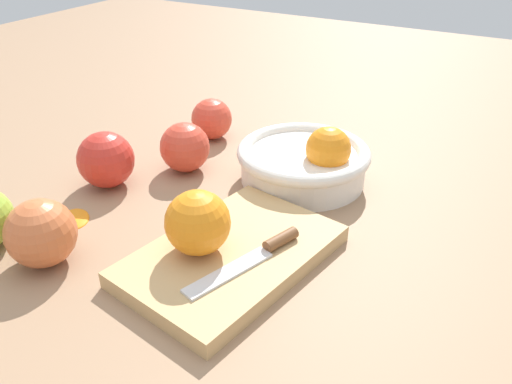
% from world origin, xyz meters
% --- Properties ---
extents(ground_plane, '(2.40, 2.40, 0.00)m').
position_xyz_m(ground_plane, '(0.00, 0.00, 0.00)').
color(ground_plane, '#997556').
extents(bowl, '(0.19, 0.19, 0.09)m').
position_xyz_m(bowl, '(-0.15, 0.07, 0.03)').
color(bowl, white).
rests_on(bowl, ground_plane).
extents(cutting_board, '(0.27, 0.20, 0.02)m').
position_xyz_m(cutting_board, '(0.07, 0.08, 0.01)').
color(cutting_board, tan).
rests_on(cutting_board, ground_plane).
extents(orange_on_board, '(0.07, 0.07, 0.07)m').
position_xyz_m(orange_on_board, '(0.09, 0.05, 0.06)').
color(orange_on_board, orange).
rests_on(orange_on_board, cutting_board).
extents(knife, '(0.15, 0.06, 0.01)m').
position_xyz_m(knife, '(0.07, 0.12, 0.02)').
color(knife, silver).
rests_on(knife, cutting_board).
extents(apple_front_right, '(0.08, 0.08, 0.08)m').
position_xyz_m(apple_front_right, '(0.17, -0.10, 0.04)').
color(apple_front_right, '#CC6638').
rests_on(apple_front_right, ground_plane).
extents(apple_front_left, '(0.08, 0.08, 0.08)m').
position_xyz_m(apple_front_left, '(-0.09, -0.10, 0.04)').
color(apple_front_left, '#D6422D').
rests_on(apple_front_left, ground_plane).
extents(apple_front_left_2, '(0.07, 0.07, 0.07)m').
position_xyz_m(apple_front_left_2, '(-0.21, -0.13, 0.03)').
color(apple_front_left_2, '#D6422D').
rests_on(apple_front_left_2, ground_plane).
extents(apple_front_center, '(0.08, 0.08, 0.08)m').
position_xyz_m(apple_front_center, '(-0.00, -0.17, 0.04)').
color(apple_front_center, red).
rests_on(apple_front_center, ground_plane).
extents(citrus_peel, '(0.06, 0.06, 0.01)m').
position_xyz_m(citrus_peel, '(0.09, -0.14, 0.00)').
color(citrus_peel, orange).
rests_on(citrus_peel, ground_plane).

